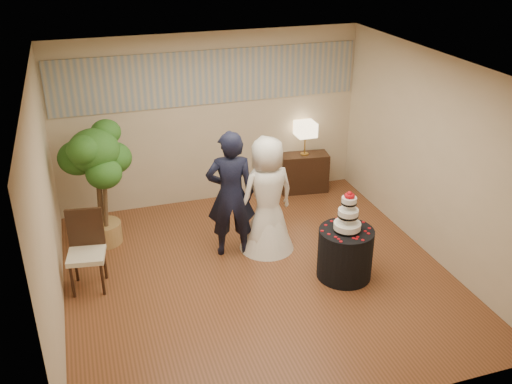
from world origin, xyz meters
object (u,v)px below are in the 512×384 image
object	(u,v)px
groom	(231,194)
side_chair	(86,253)
bride	(267,195)
table_lamp	(305,139)
ficus_tree	(99,185)
cake_table	(345,253)
console	(304,173)
wedding_cake	(348,211)

from	to	relation	value
groom	side_chair	xyz separation A→B (m)	(-1.99, -0.28, -0.40)
bride	table_lamp	distance (m)	2.05
bride	ficus_tree	bearing A→B (deg)	-32.56
groom	table_lamp	world-z (taller)	groom
cake_table	ficus_tree	size ratio (longest dim) A/B	0.39
bride	ficus_tree	size ratio (longest dim) A/B	0.92
cake_table	groom	bearing A→B (deg)	140.50
bride	console	xyz separation A→B (m)	(1.24, 1.63, -0.51)
groom	side_chair	size ratio (longest dim) A/B	1.76
wedding_cake	side_chair	xyz separation A→B (m)	(-3.25, 0.76, -0.45)
groom	console	world-z (taller)	groom
wedding_cake	console	world-z (taller)	wedding_cake
groom	bride	distance (m)	0.52
ficus_tree	side_chair	bearing A→B (deg)	-103.90
cake_table	wedding_cake	xyz separation A→B (m)	(0.00, 0.00, 0.63)
bride	wedding_cake	xyz separation A→B (m)	(0.75, -1.01, 0.13)
side_chair	bride	bearing A→B (deg)	14.43
console	side_chair	bearing A→B (deg)	-145.70
bride	table_lamp	size ratio (longest dim) A/B	2.93
table_lamp	side_chair	size ratio (longest dim) A/B	0.55
cake_table	bride	bearing A→B (deg)	126.42
wedding_cake	console	size ratio (longest dim) A/B	0.68
console	side_chair	xyz separation A→B (m)	(-3.74, -1.88, 0.18)
console	table_lamp	size ratio (longest dim) A/B	1.41
ficus_tree	bride	bearing A→B (deg)	-21.44
console	ficus_tree	xyz separation A→B (m)	(-3.47, -0.76, 0.59)
side_chair	groom	bearing A→B (deg)	16.81
ficus_tree	side_chair	size ratio (longest dim) A/B	1.78
cake_table	side_chair	size ratio (longest dim) A/B	0.69
cake_table	ficus_tree	bearing A→B (deg)	147.62
groom	side_chair	bearing A→B (deg)	19.33
cake_table	ficus_tree	distance (m)	3.57
cake_table	side_chair	bearing A→B (deg)	166.78
cake_table	side_chair	distance (m)	3.34
wedding_cake	ficus_tree	distance (m)	3.52
table_lamp	bride	bearing A→B (deg)	-127.23
console	table_lamp	bearing A→B (deg)	0.00
bride	ficus_tree	world-z (taller)	ficus_tree
cake_table	ficus_tree	xyz separation A→B (m)	(-2.97, 1.88, 0.58)
bride	console	world-z (taller)	bride
groom	table_lamp	bearing A→B (deg)	-126.40
table_lamp	ficus_tree	bearing A→B (deg)	-167.68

